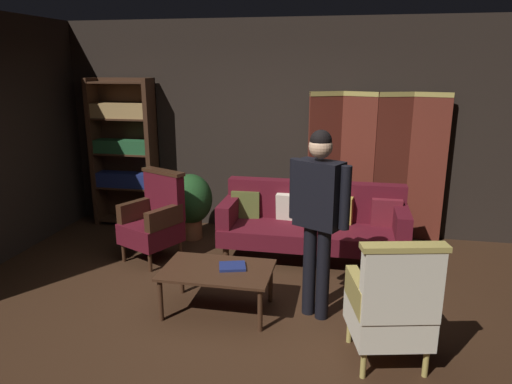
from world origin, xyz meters
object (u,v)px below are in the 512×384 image
object	(u,v)px
armchair_gilt_accent	(392,306)
standing_figure	(318,208)
folding_screen	(375,164)
coffee_table	(217,273)
book_navy_cloth	(232,266)
armchair_wing_left	(155,219)
bookshelf	(124,150)
velvet_couch	(313,221)
potted_plant	(191,202)

from	to	relation	value
armchair_gilt_accent	standing_figure	xyz separation A→B (m)	(-0.60, 0.62, 0.54)
folding_screen	coffee_table	distance (m)	2.77
book_navy_cloth	armchair_wing_left	bearing A→B (deg)	139.76
folding_screen	bookshelf	distance (m)	3.40
standing_figure	armchair_gilt_accent	bearing A→B (deg)	-45.92
armchair_wing_left	folding_screen	bearing A→B (deg)	26.05
velvet_couch	potted_plant	size ratio (longest dim) A/B	2.46
potted_plant	book_navy_cloth	distance (m)	1.99
potted_plant	bookshelf	bearing A→B (deg)	159.73
bookshelf	velvet_couch	xyz separation A→B (m)	(2.70, -0.74, -0.61)
folding_screen	armchair_wing_left	distance (m)	2.83
folding_screen	velvet_couch	size ratio (longest dim) A/B	0.90
folding_screen	coffee_table	xyz separation A→B (m)	(-1.46, -2.27, -0.61)
armchair_gilt_accent	potted_plant	distance (m)	3.29
coffee_table	armchair_gilt_accent	bearing A→B (deg)	-19.38
armchair_wing_left	potted_plant	world-z (taller)	armchair_wing_left
armchair_gilt_accent	potted_plant	world-z (taller)	armchair_gilt_accent
armchair_gilt_accent	armchair_wing_left	size ratio (longest dim) A/B	1.00
folding_screen	velvet_couch	distance (m)	1.21
coffee_table	potted_plant	distance (m)	1.98
folding_screen	book_navy_cloth	world-z (taller)	folding_screen
bookshelf	armchair_wing_left	size ratio (longest dim) A/B	1.97
standing_figure	book_navy_cloth	size ratio (longest dim) A/B	7.12
folding_screen	standing_figure	world-z (taller)	folding_screen
potted_plant	book_navy_cloth	bearing A→B (deg)	-60.14
armchair_gilt_accent	book_navy_cloth	distance (m)	1.48
potted_plant	armchair_wing_left	bearing A→B (deg)	-104.45
folding_screen	armchair_gilt_accent	world-z (taller)	folding_screen
standing_figure	potted_plant	distance (m)	2.48
armchair_gilt_accent	folding_screen	bearing A→B (deg)	90.74
standing_figure	bookshelf	bearing A→B (deg)	143.75
armchair_gilt_accent	book_navy_cloth	bearing A→B (deg)	157.04
coffee_table	armchair_gilt_accent	size ratio (longest dim) A/B	0.96
armchair_wing_left	book_navy_cloth	distance (m)	1.54
coffee_table	potted_plant	size ratio (longest dim) A/B	1.16
armchair_gilt_accent	book_navy_cloth	world-z (taller)	armchair_gilt_accent
folding_screen	velvet_couch	xyz separation A→B (m)	(-0.70, -0.84, -0.53)
velvet_couch	coffee_table	bearing A→B (deg)	-117.73
velvet_couch	armchair_wing_left	world-z (taller)	armchair_wing_left
armchair_wing_left	armchair_gilt_accent	bearing A→B (deg)	-31.77
armchair_gilt_accent	standing_figure	distance (m)	1.02
velvet_couch	armchair_gilt_accent	xyz separation A→B (m)	(0.74, -1.96, 0.03)
armchair_gilt_accent	armchair_wing_left	xyz separation A→B (m)	(-2.54, 1.57, 0.00)
velvet_couch	coffee_table	world-z (taller)	velvet_couch
armchair_wing_left	bookshelf	bearing A→B (deg)	128.49
standing_figure	book_navy_cloth	distance (m)	0.97
potted_plant	folding_screen	bearing A→B (deg)	12.11
standing_figure	coffee_table	bearing A→B (deg)	-173.87
coffee_table	bookshelf	bearing A→B (deg)	131.78
coffee_table	standing_figure	size ratio (longest dim) A/B	0.59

